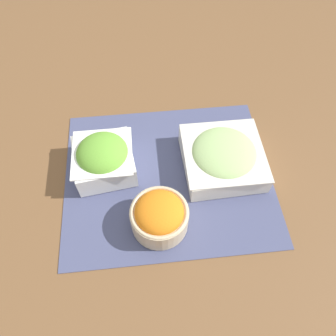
{
  "coord_description": "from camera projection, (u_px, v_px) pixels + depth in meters",
  "views": [
    {
      "loc": [
        0.04,
        0.41,
        0.66
      ],
      "look_at": [
        0.0,
        0.0,
        0.03
      ],
      "focal_mm": 35.0,
      "sensor_mm": 36.0,
      "label": 1
    }
  ],
  "objects": [
    {
      "name": "cucumber_bowl",
      "position": [
        223.0,
        156.0,
        0.76
      ],
      "size": [
        0.19,
        0.19,
        0.07
      ],
      "color": "silver",
      "rests_on": "placemat"
    },
    {
      "name": "lettuce_bowl",
      "position": [
        103.0,
        158.0,
        0.74
      ],
      "size": [
        0.15,
        0.15,
        0.09
      ],
      "color": "white",
      "rests_on": "placemat"
    },
    {
      "name": "ground_plane",
      "position": [
        168.0,
        176.0,
        0.77
      ],
      "size": [
        3.0,
        3.0,
        0.0
      ],
      "primitive_type": "plane",
      "color": "brown"
    },
    {
      "name": "placemat",
      "position": [
        168.0,
        175.0,
        0.77
      ],
      "size": [
        0.48,
        0.41,
        0.0
      ],
      "color": "#474C70",
      "rests_on": "ground_plane"
    },
    {
      "name": "carrot_bowl",
      "position": [
        159.0,
        216.0,
        0.67
      ],
      "size": [
        0.12,
        0.12,
        0.08
      ],
      "color": "beige",
      "rests_on": "placemat"
    }
  ]
}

